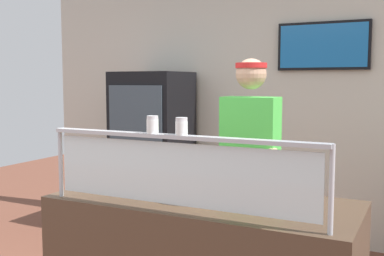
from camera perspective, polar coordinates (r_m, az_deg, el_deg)
shop_rear_unit at (r=4.77m, az=13.39°, el=2.59°), size 6.10×0.13×2.70m
sneeze_guard at (r=2.33m, az=-1.90°, el=-4.25°), size 1.52×0.06×0.39m
pizza_tray at (r=2.72m, az=-0.15°, el=-7.86°), size 0.48×0.48×0.04m
pizza_server at (r=2.69m, az=-0.00°, el=-7.53°), size 0.10×0.28×0.01m
parmesan_shaker at (r=2.37m, az=-4.83°, el=0.28°), size 0.06×0.06×0.09m
pepper_flake_shaker at (r=2.29m, az=-1.28°, el=0.07°), size 0.06×0.06×0.09m
worker_figure at (r=3.27m, az=7.11°, el=-4.91°), size 0.41×0.50×1.76m
drink_fridge at (r=4.98m, az=-4.82°, el=-3.00°), size 0.71×0.66×1.70m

